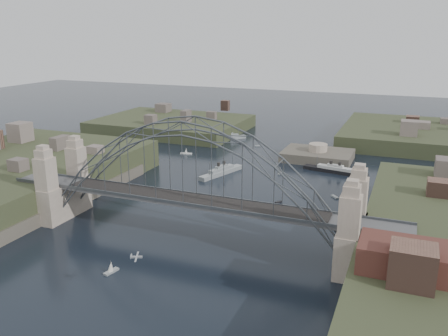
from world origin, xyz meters
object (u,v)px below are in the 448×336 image
Objects in this scene: naval_cruiser_near at (221,172)px; fort_island at (317,161)px; naval_cruiser_far at (229,138)px; bridge at (190,180)px; wharf_shed at (433,262)px; ocean_liner at (335,170)px.

fort_island is at bearing 49.34° from naval_cruiser_near.
naval_cruiser_far is at bearing 155.79° from fort_island.
bridge is 46.23m from wharf_shed.
naval_cruiser_far is (-14.94, 43.87, -0.04)m from naval_cruiser_near.
ocean_liner is (7.69, -12.58, 1.07)m from fort_island.
wharf_shed is 79.90m from naval_cruiser_near.
wharf_shed is at bearing -69.15° from fort_island.
ocean_liner is at bearing -33.00° from naval_cruiser_far.
naval_cruiser_near is at bearing -155.16° from ocean_liner.
naval_cruiser_far is 54.44m from ocean_liner.
naval_cruiser_far is 0.64× the size of ocean_liner.
fort_island reaches higher than naval_cruiser_far.
naval_cruiser_near is (-11.02, 43.20, -11.51)m from bridge.
bridge reaches higher than fort_island.
ocean_liner is at bearing 71.07° from bridge.
ocean_liner is at bearing 24.84° from naval_cruiser_near.
fort_island is 1.28× the size of naval_cruiser_near.
fort_island is at bearing 121.45° from ocean_liner.
naval_cruiser_near is 1.39× the size of naval_cruiser_far.
wharf_shed is at bearing -17.65° from bridge.
bridge reaches higher than naval_cruiser_near.
wharf_shed is at bearing -71.21° from ocean_liner.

